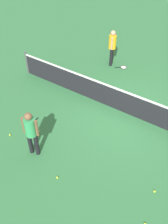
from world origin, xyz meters
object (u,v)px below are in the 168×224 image
(player_near_side, at_px, (31,131))
(tennis_ball_baseline, at_px, (57,178))
(player_far_side, at_px, (112,45))
(tennis_ball_stray_left, at_px, (154,191))
(tennis_ball_near_player, at_px, (145,224))
(tennis_racket_near_player, at_px, (32,124))
(tennis_ball_midcourt, at_px, (10,135))
(tennis_racket_far_player, at_px, (123,67))

(player_near_side, relative_size, tennis_ball_baseline, 25.76)
(tennis_ball_baseline, bearing_deg, player_far_side, 106.02)
(player_far_side, relative_size, tennis_ball_stray_left, 25.76)
(player_far_side, bearing_deg, tennis_ball_near_player, -54.16)
(tennis_racket_near_player, distance_m, tennis_ball_near_player, 5.02)
(player_far_side, xyz_separation_m, tennis_ball_midcourt, (-0.56, -6.07, -0.98))
(player_near_side, relative_size, tennis_racket_far_player, 2.98)
(player_far_side, bearing_deg, tennis_ball_stray_left, -50.33)
(tennis_racket_near_player, relative_size, tennis_racket_far_player, 1.05)
(tennis_racket_far_player, distance_m, tennis_ball_stray_left, 6.59)
(tennis_racket_far_player, bearing_deg, player_near_side, -89.68)
(player_near_side, distance_m, tennis_racket_far_player, 6.28)
(tennis_ball_midcourt, height_order, tennis_ball_baseline, same)
(player_near_side, height_order, tennis_ball_near_player, player_near_side)
(tennis_ball_baseline, bearing_deg, tennis_ball_stray_left, 24.64)
(tennis_racket_far_player, relative_size, tennis_ball_midcourt, 8.66)
(player_near_side, height_order, tennis_racket_near_player, player_near_side)
(tennis_racket_far_player, bearing_deg, tennis_racket_near_player, -100.09)
(tennis_racket_near_player, height_order, tennis_racket_far_player, same)
(tennis_racket_far_player, relative_size, tennis_ball_near_player, 8.66)
(tennis_racket_far_player, xyz_separation_m, tennis_ball_baseline, (1.24, -6.57, 0.02))
(player_near_side, bearing_deg, tennis_ball_stray_left, 12.15)
(tennis_ball_midcourt, relative_size, tennis_ball_baseline, 1.00)
(tennis_ball_near_player, distance_m, tennis_ball_stray_left, 1.02)
(player_far_side, bearing_deg, tennis_ball_midcourt, -95.27)
(player_near_side, height_order, player_far_side, same)
(player_near_side, height_order, tennis_racket_far_player, player_near_side)
(tennis_ball_baseline, bearing_deg, tennis_ball_near_player, 3.39)
(tennis_racket_near_player, relative_size, tennis_ball_near_player, 9.08)
(player_near_side, distance_m, tennis_ball_stray_left, 3.97)
(player_far_side, xyz_separation_m, tennis_ball_baseline, (1.87, -6.51, -0.98))
(tennis_ball_near_player, xyz_separation_m, tennis_ball_baseline, (-2.71, -0.16, 0.00))
(tennis_racket_far_player, bearing_deg, tennis_ball_midcourt, -100.99)
(player_far_side, distance_m, tennis_ball_midcourt, 6.17)
(tennis_racket_far_player, height_order, tennis_ball_midcourt, tennis_ball_midcourt)
(tennis_ball_stray_left, bearing_deg, tennis_ball_midcourt, -171.58)
(player_near_side, bearing_deg, tennis_racket_far_player, 90.32)
(tennis_racket_near_player, distance_m, tennis_racket_far_player, 5.39)
(tennis_racket_far_player, height_order, tennis_ball_near_player, tennis_ball_near_player)
(player_far_side, height_order, tennis_ball_baseline, player_far_side)
(tennis_ball_baseline, bearing_deg, tennis_racket_far_player, 100.67)
(tennis_ball_midcourt, xyz_separation_m, tennis_ball_stray_left, (4.98, 0.74, 0.00))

